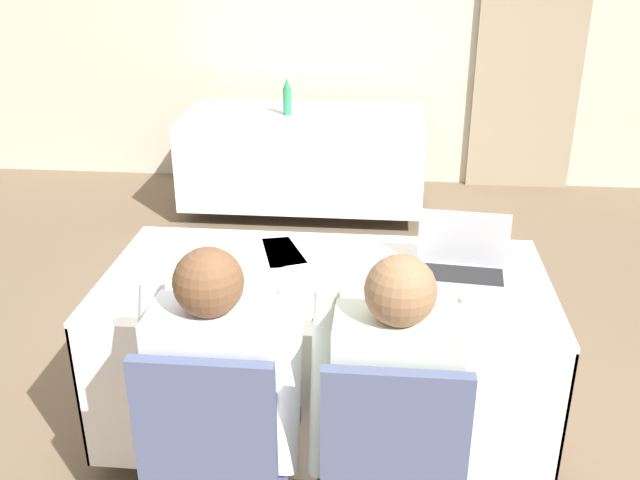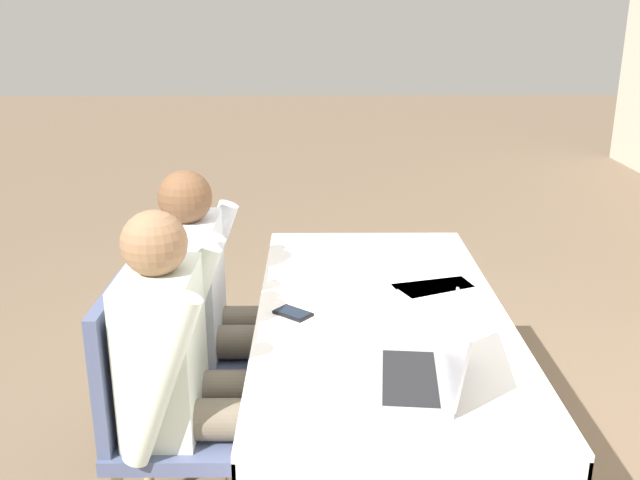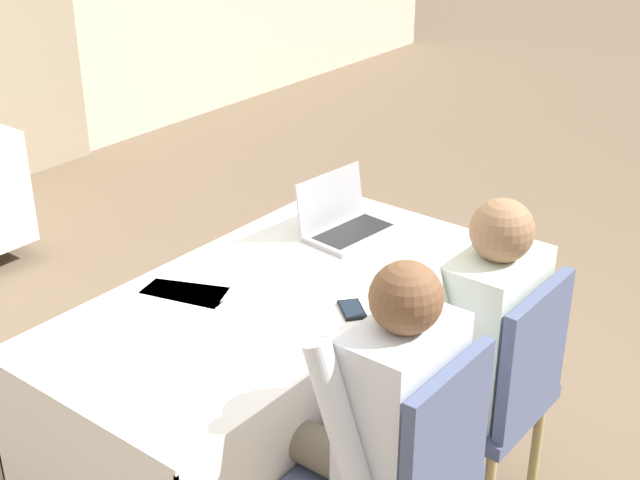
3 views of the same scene
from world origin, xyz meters
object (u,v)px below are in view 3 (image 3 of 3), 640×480
at_px(chair_near_right, 494,388).
at_px(person_white_shirt, 470,336).
at_px(cell_phone, 352,310).
at_px(person_checkered_shirt, 378,413).
at_px(chair_near_left, 406,472).
at_px(laptop, 346,223).

relative_size(chair_near_right, person_white_shirt, 0.77).
xyz_separation_m(chair_near_right, person_white_shirt, (0.00, 0.10, 0.16)).
distance_m(cell_phone, person_checkered_shirt, 0.46).
bearing_deg(person_checkered_shirt, person_white_shirt, -180.00).
height_order(chair_near_right, person_white_shirt, person_white_shirt).
distance_m(cell_phone, person_white_shirt, 0.40).
bearing_deg(person_checkered_shirt, chair_near_right, 169.02).
distance_m(chair_near_left, chair_near_right, 0.53).
relative_size(cell_phone, chair_near_right, 0.16).
bearing_deg(chair_near_right, chair_near_left, 0.00).
bearing_deg(laptop, cell_phone, -135.94).
height_order(laptop, chair_near_left, laptop).
bearing_deg(person_white_shirt, person_checkered_shirt, 0.00).
bearing_deg(person_white_shirt, chair_near_left, 10.98).
distance_m(laptop, chair_near_left, 1.16).
relative_size(cell_phone, person_checkered_shirt, 0.12).
relative_size(person_checkered_shirt, person_white_shirt, 1.00).
bearing_deg(laptop, chair_near_left, -128.87).
bearing_deg(cell_phone, chair_near_right, -24.32).
distance_m(person_checkered_shirt, person_white_shirt, 0.53).
xyz_separation_m(chair_near_left, chair_near_right, (0.53, 0.00, 0.00)).
bearing_deg(laptop, person_white_shirt, -104.57).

